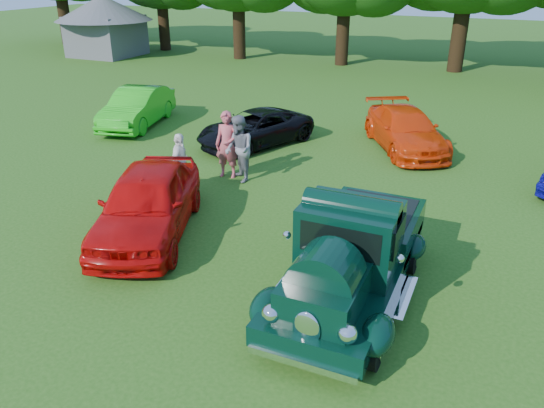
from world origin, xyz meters
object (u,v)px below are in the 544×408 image
at_px(red_convertible, 148,202).
at_px(hero_pickup, 351,256).
at_px(back_car_orange, 405,130).
at_px(spectator_white, 180,162).
at_px(back_car_lime, 137,107).
at_px(spectator_pink, 227,145).
at_px(spectator_grey, 239,149).
at_px(gazebo, 104,19).
at_px(back_car_black, 255,128).

bearing_deg(red_convertible, hero_pickup, -28.13).
relative_size(back_car_orange, spectator_white, 2.81).
height_order(back_car_lime, spectator_white, spectator_white).
xyz_separation_m(back_car_orange, spectator_pink, (-4.26, -4.76, 0.32)).
bearing_deg(back_car_lime, back_car_orange, -5.79).
xyz_separation_m(spectator_grey, gazebo, (-18.84, 16.85, 1.44)).
bearing_deg(red_convertible, spectator_grey, 62.56).
bearing_deg(gazebo, hero_pickup, -42.19).
distance_m(spectator_pink, spectator_grey, 0.49).
distance_m(back_car_orange, spectator_white, 7.94).
bearing_deg(hero_pickup, spectator_white, 151.66).
bearing_deg(spectator_grey, hero_pickup, -2.84).
xyz_separation_m(back_car_black, gazebo, (-17.79, 13.63, 1.81)).
relative_size(hero_pickup, spectator_grey, 2.66).
relative_size(spectator_white, gazebo, 0.26).
relative_size(back_car_black, spectator_grey, 2.21).
height_order(back_car_orange, spectator_pink, spectator_pink).
height_order(spectator_pink, spectator_grey, spectator_pink).
height_order(hero_pickup, red_convertible, hero_pickup).
height_order(hero_pickup, back_car_orange, hero_pickup).
distance_m(red_convertible, spectator_grey, 3.85).
bearing_deg(spectator_grey, back_car_lime, -168.60).
bearing_deg(spectator_grey, back_car_orange, 93.18).
xyz_separation_m(red_convertible, spectator_pink, (-0.07, 3.98, 0.19)).
bearing_deg(back_car_black, back_car_lime, -159.90).
distance_m(back_car_lime, back_car_black, 5.24).
xyz_separation_m(red_convertible, spectator_white, (-0.76, 2.53, 0.02)).
relative_size(red_convertible, spectator_pink, 2.37).
relative_size(hero_pickup, red_convertible, 1.10).
relative_size(hero_pickup, spectator_white, 3.14).
bearing_deg(back_car_black, hero_pickup, -29.80).
distance_m(back_car_black, spectator_pink, 3.14).
bearing_deg(hero_pickup, back_car_lime, 143.87).
height_order(hero_pickup, spectator_white, hero_pickup).
relative_size(hero_pickup, back_car_orange, 1.12).
bearing_deg(back_car_black, spectator_white, -67.86).
bearing_deg(spectator_pink, spectator_white, -124.60).
relative_size(red_convertible, gazebo, 0.73).
bearing_deg(spectator_white, back_car_black, -13.12).
relative_size(back_car_lime, spectator_pink, 2.21).
bearing_deg(spectator_white, hero_pickup, -129.98).
xyz_separation_m(hero_pickup, back_car_lime, (-10.88, 7.95, -0.15)).
bearing_deg(spectator_pink, back_car_lime, 140.86).
distance_m(back_car_orange, gazebo, 25.64).
xyz_separation_m(back_car_orange, spectator_white, (-4.96, -6.21, 0.15)).
xyz_separation_m(back_car_lime, back_car_black, (5.23, -0.32, -0.13)).
bearing_deg(spectator_white, spectator_pink, -37.34).
xyz_separation_m(back_car_orange, gazebo, (-22.63, 11.93, 1.73)).
bearing_deg(hero_pickup, red_convertible, 173.36).
bearing_deg(spectator_pink, red_convertible, -97.91).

